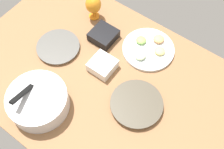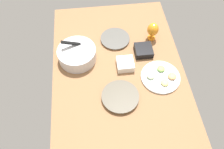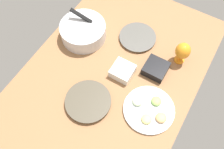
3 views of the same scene
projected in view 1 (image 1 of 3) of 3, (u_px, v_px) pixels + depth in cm
name	position (u px, v px, depth cm)	size (l,w,h in cm)	color
ground_plane	(104.00, 82.00, 153.23)	(160.00, 104.00, 4.00)	#8C603D
dinner_plate_left	(137.00, 104.00, 142.62)	(27.57, 27.57, 3.12)	beige
dinner_plate_right	(58.00, 47.00, 161.27)	(25.28, 25.28, 2.14)	silver
mixing_bowl	(38.00, 101.00, 138.80)	(30.64, 30.64, 18.65)	silver
fruit_platter	(149.00, 49.00, 160.44)	(30.32, 30.32, 4.60)	silver
hurricane_glass_orange	(93.00, 5.00, 165.57)	(9.59, 9.59, 16.59)	orange
square_bowl_white	(103.00, 65.00, 152.48)	(13.23, 13.23, 5.99)	white
square_bowl_black	(104.00, 35.00, 163.22)	(14.27, 14.27, 5.57)	black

